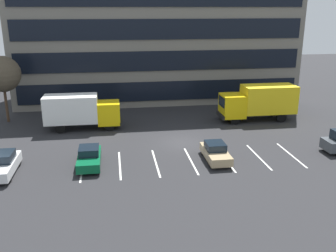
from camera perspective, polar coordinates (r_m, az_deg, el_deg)
ground_plane at (r=33.65m, az=2.03°, el=-2.50°), size 120.00×120.00×0.00m
office_building at (r=49.41m, az=-1.75°, el=14.64°), size 34.96×10.57×18.00m
lot_markings at (r=29.74m, az=3.53°, el=-5.31°), size 16.94×5.40×0.01m
box_truck_yellow_all at (r=40.89m, az=13.72°, el=3.73°), size 8.07×2.67×3.74m
box_truck_yellow at (r=37.74m, az=-13.13°, el=2.36°), size 7.42×2.46×3.44m
sedan_forest at (r=29.20m, az=-11.92°, el=-4.67°), size 1.70×4.06×1.46m
sedan_tan at (r=29.80m, az=7.25°, el=-3.99°), size 1.67×3.98×1.42m
sedan_white at (r=29.70m, az=-24.00°, el=-5.37°), size 1.85×4.42×1.58m
bare_tree at (r=42.11m, az=-23.95°, el=7.23°), size 3.70×3.70×6.93m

